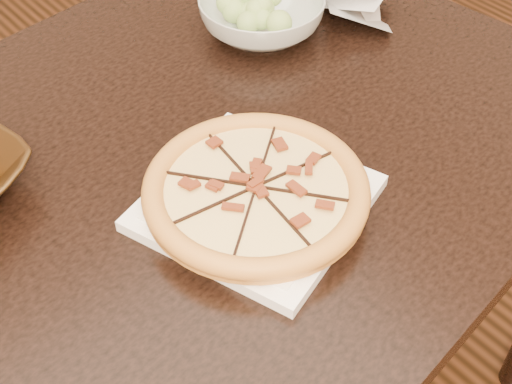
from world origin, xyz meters
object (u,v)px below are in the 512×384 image
at_px(plate, 256,202).
at_px(salad_bowl, 262,15).
at_px(dining_table, 153,226).
at_px(pizza, 256,190).

xyz_separation_m(plate, salad_bowl, (0.29, 0.33, 0.02)).
xyz_separation_m(dining_table, plate, (0.09, -0.14, 0.11)).
bearing_deg(pizza, salad_bowl, 48.78).
height_order(dining_table, plate, plate).
distance_m(dining_table, salad_bowl, 0.45).
relative_size(dining_table, plate, 4.58).
distance_m(plate, salad_bowl, 0.44).
relative_size(dining_table, salad_bowl, 6.97).
relative_size(pizza, salad_bowl, 1.37).
bearing_deg(dining_table, pizza, -57.77).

